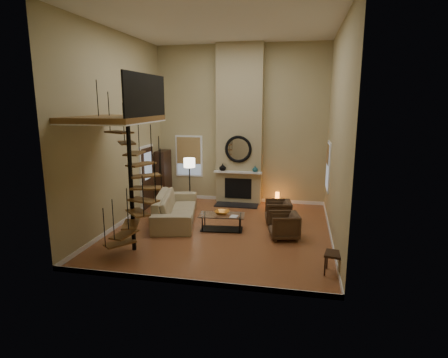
% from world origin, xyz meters
% --- Properties ---
extents(ground, '(6.00, 6.50, 0.01)m').
position_xyz_m(ground, '(0.00, 0.00, -0.01)').
color(ground, '#B06638').
rests_on(ground, ground).
extents(back_wall, '(6.00, 0.02, 5.50)m').
position_xyz_m(back_wall, '(0.00, 3.25, 2.75)').
color(back_wall, tan).
rests_on(back_wall, ground).
extents(front_wall, '(6.00, 0.02, 5.50)m').
position_xyz_m(front_wall, '(0.00, -3.25, 2.75)').
color(front_wall, tan).
rests_on(front_wall, ground).
extents(left_wall, '(0.02, 6.50, 5.50)m').
position_xyz_m(left_wall, '(-3.00, 0.00, 2.75)').
color(left_wall, tan).
rests_on(left_wall, ground).
extents(right_wall, '(0.02, 6.50, 5.50)m').
position_xyz_m(right_wall, '(3.00, 0.00, 2.75)').
color(right_wall, tan).
rests_on(right_wall, ground).
extents(ceiling, '(6.00, 6.50, 0.01)m').
position_xyz_m(ceiling, '(0.00, 0.00, 5.50)').
color(ceiling, silver).
rests_on(ceiling, back_wall).
extents(baseboard_back, '(6.00, 0.02, 0.12)m').
position_xyz_m(baseboard_back, '(0.00, 3.24, 0.06)').
color(baseboard_back, white).
rests_on(baseboard_back, ground).
extents(baseboard_front, '(6.00, 0.02, 0.12)m').
position_xyz_m(baseboard_front, '(0.00, -3.24, 0.06)').
color(baseboard_front, white).
rests_on(baseboard_front, ground).
extents(baseboard_left, '(0.02, 6.50, 0.12)m').
position_xyz_m(baseboard_left, '(-2.99, 0.00, 0.06)').
color(baseboard_left, white).
rests_on(baseboard_left, ground).
extents(baseboard_right, '(0.02, 6.50, 0.12)m').
position_xyz_m(baseboard_right, '(2.99, 0.00, 0.06)').
color(baseboard_right, white).
rests_on(baseboard_right, ground).
extents(chimney_breast, '(1.60, 0.38, 5.50)m').
position_xyz_m(chimney_breast, '(0.00, 3.06, 2.75)').
color(chimney_breast, tan).
rests_on(chimney_breast, ground).
extents(hearth, '(1.50, 0.60, 0.04)m').
position_xyz_m(hearth, '(0.00, 2.57, 0.02)').
color(hearth, black).
rests_on(hearth, ground).
extents(firebox, '(0.95, 0.02, 0.72)m').
position_xyz_m(firebox, '(0.00, 2.86, 0.55)').
color(firebox, black).
rests_on(firebox, chimney_breast).
extents(mantel, '(1.70, 0.18, 0.06)m').
position_xyz_m(mantel, '(0.00, 2.78, 1.15)').
color(mantel, white).
rests_on(mantel, chimney_breast).
extents(mirror_frame, '(0.94, 0.10, 0.94)m').
position_xyz_m(mirror_frame, '(0.00, 2.84, 1.95)').
color(mirror_frame, black).
rests_on(mirror_frame, chimney_breast).
extents(mirror_disc, '(0.80, 0.01, 0.80)m').
position_xyz_m(mirror_disc, '(0.00, 2.85, 1.95)').
color(mirror_disc, white).
rests_on(mirror_disc, chimney_breast).
extents(vase_left, '(0.24, 0.24, 0.25)m').
position_xyz_m(vase_left, '(-0.55, 2.82, 1.30)').
color(vase_left, black).
rests_on(vase_left, mantel).
extents(vase_right, '(0.20, 0.20, 0.21)m').
position_xyz_m(vase_right, '(0.60, 2.82, 1.28)').
color(vase_right, '#174A53').
rests_on(vase_right, mantel).
extents(window_back, '(1.02, 0.06, 1.52)m').
position_xyz_m(window_back, '(-1.90, 3.22, 1.62)').
color(window_back, white).
rests_on(window_back, back_wall).
extents(window_right, '(0.06, 1.02, 1.52)m').
position_xyz_m(window_right, '(2.97, 2.00, 1.63)').
color(window_right, white).
rests_on(window_right, right_wall).
extents(entry_door, '(0.10, 1.05, 2.16)m').
position_xyz_m(entry_door, '(-2.95, 1.80, 1.05)').
color(entry_door, white).
rests_on(entry_door, ground).
extents(loft, '(1.70, 2.20, 1.09)m').
position_xyz_m(loft, '(-2.04, -1.80, 3.24)').
color(loft, brown).
rests_on(loft, left_wall).
extents(spiral_stair, '(1.47, 1.47, 4.06)m').
position_xyz_m(spiral_stair, '(-1.78, -1.79, 1.78)').
color(spiral_stair, black).
rests_on(spiral_stair, ground).
extents(hutch, '(0.37, 0.79, 1.76)m').
position_xyz_m(hutch, '(-2.77, 2.81, 0.95)').
color(hutch, '#321C10').
rests_on(hutch, ground).
extents(sofa, '(1.75, 3.07, 0.84)m').
position_xyz_m(sofa, '(-1.55, 0.58, 0.40)').
color(sofa, tan).
rests_on(sofa, ground).
extents(armchair_near, '(0.86, 0.84, 0.69)m').
position_xyz_m(armchair_near, '(1.60, 0.95, 0.35)').
color(armchair_near, '#493422').
rests_on(armchair_near, ground).
extents(armchair_far, '(0.90, 0.88, 0.69)m').
position_xyz_m(armchair_far, '(1.83, -0.26, 0.35)').
color(armchair_far, '#493422').
rests_on(armchair_far, ground).
extents(coffee_table, '(1.33, 0.76, 0.47)m').
position_xyz_m(coffee_table, '(0.01, 0.03, 0.28)').
color(coffee_table, silver).
rests_on(coffee_table, ground).
extents(bowl, '(0.42, 0.42, 0.11)m').
position_xyz_m(bowl, '(0.01, 0.08, 0.50)').
color(bowl, orange).
rests_on(bowl, coffee_table).
extents(book, '(0.23, 0.30, 0.03)m').
position_xyz_m(book, '(0.36, -0.12, 0.46)').
color(book, gray).
rests_on(book, coffee_table).
extents(floor_lamp, '(0.39, 0.39, 1.70)m').
position_xyz_m(floor_lamp, '(-1.54, 2.07, 1.41)').
color(floor_lamp, black).
rests_on(floor_lamp, ground).
extents(accent_lamp, '(0.14, 0.14, 0.50)m').
position_xyz_m(accent_lamp, '(1.39, 2.78, 0.25)').
color(accent_lamp, orange).
rests_on(accent_lamp, ground).
extents(side_chair, '(0.51, 0.49, 0.94)m').
position_xyz_m(side_chair, '(3.00, -2.18, 0.53)').
color(side_chair, '#321C10').
rests_on(side_chair, ground).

